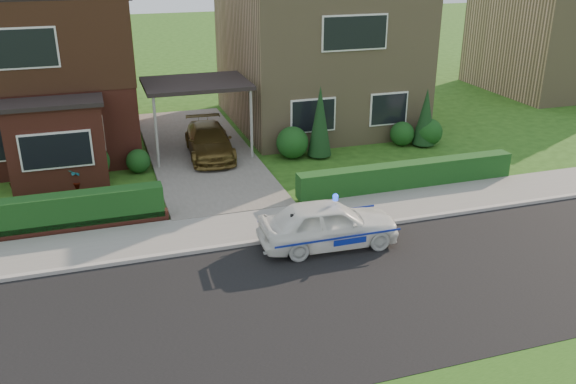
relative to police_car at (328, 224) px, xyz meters
name	(u,v)px	position (x,y,z in m)	size (l,w,h in m)	color
ground	(288,305)	(-1.89, -2.40, -0.63)	(120.00, 120.00, 0.00)	#204713
road	(288,305)	(-1.89, -2.40, -0.63)	(60.00, 6.00, 0.02)	black
kerb	(253,243)	(-1.89, 0.65, -0.57)	(60.00, 0.16, 0.12)	#9E9993
sidewalk	(244,227)	(-1.89, 1.70, -0.58)	(60.00, 2.00, 0.10)	slate
driveway	(200,152)	(-1.89, 8.60, -0.57)	(3.80, 12.00, 0.12)	#666059
house_left	(27,48)	(-7.67, 11.50, 3.18)	(7.50, 9.53, 7.25)	maroon
house_right	(316,38)	(3.91, 11.59, 3.03)	(7.50, 8.06, 7.25)	#927C59
carport_link	(196,85)	(-1.89, 8.55, 2.02)	(3.80, 3.00, 2.77)	black
dwarf_wall	(26,233)	(-7.69, 2.90, -0.45)	(7.70, 0.25, 0.36)	maroon
hedge_left	(27,236)	(-7.69, 3.05, -0.63)	(7.50, 0.55, 0.90)	#123A16
hedge_right	(406,189)	(3.91, 2.95, -0.63)	(7.50, 0.55, 0.80)	#123A16
shrub_left_mid	(90,162)	(-5.89, 6.90, 0.03)	(1.32, 1.32, 1.32)	#123A16
shrub_left_near	(138,161)	(-4.29, 7.20, -0.21)	(0.84, 0.84, 0.84)	#123A16
shrub_right_near	(292,143)	(1.31, 7.00, -0.03)	(1.20, 1.20, 1.20)	#123A16
shrub_right_mid	(402,134)	(5.91, 7.10, -0.15)	(0.96, 0.96, 0.96)	#123A16
shrub_right_far	(429,132)	(6.91, 6.80, -0.09)	(1.08, 1.08, 1.08)	#123A16
conifer_a	(320,123)	(2.31, 6.80, 0.67)	(0.90, 0.90, 2.60)	black
conifer_b	(425,119)	(6.71, 6.80, 0.47)	(0.90, 0.90, 2.20)	black
neighbour_right	(553,40)	(18.11, 13.60, 1.97)	(6.50, 7.00, 5.20)	#927C59
police_car	(328,224)	(0.00, 0.00, 0.00)	(3.41, 3.77, 1.43)	white
driveway_car	(209,141)	(-1.63, 7.89, 0.05)	(1.57, 3.86, 1.12)	brown
potted_plant_a	(76,178)	(-6.37, 6.24, -0.24)	(0.41, 0.28, 0.78)	gray
potted_plant_b	(26,217)	(-7.72, 3.60, -0.30)	(0.30, 0.37, 0.67)	gray
potted_plant_c	(16,181)	(-8.22, 6.60, -0.27)	(0.41, 0.41, 0.73)	gray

